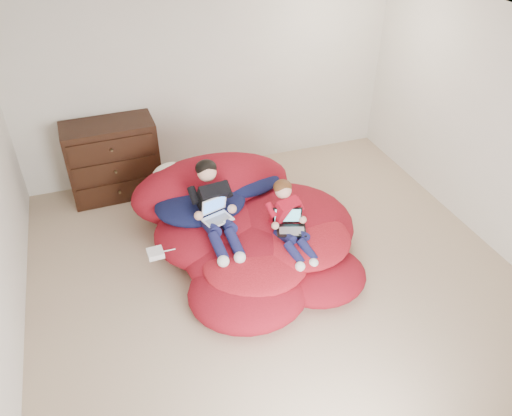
{
  "coord_description": "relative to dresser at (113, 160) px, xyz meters",
  "views": [
    {
      "loc": [
        -1.48,
        -3.57,
        3.67
      ],
      "look_at": [
        -0.11,
        0.35,
        0.7
      ],
      "focal_mm": 35.0,
      "sensor_mm": 36.0,
      "label": 1
    }
  ],
  "objects": [
    {
      "name": "laptop_black",
      "position": [
        1.58,
        -2.03,
        0.05
      ],
      "size": [
        0.35,
        0.33,
        0.22
      ],
      "color": "black",
      "rests_on": "younger_boy"
    },
    {
      "name": "room_shell",
      "position": [
        1.38,
        -2.21,
        -0.28
      ],
      "size": [
        5.1,
        5.1,
        2.77
      ],
      "color": "tan",
      "rests_on": "ground"
    },
    {
      "name": "older_boy",
      "position": [
        0.89,
        -1.62,
        0.18
      ],
      "size": [
        0.34,
        1.04,
        0.7
      ],
      "color": "black",
      "rests_on": "beanbag_pile"
    },
    {
      "name": "younger_boy",
      "position": [
        1.58,
        -2.0,
        0.11
      ],
      "size": [
        0.33,
        0.83,
        0.62
      ],
      "color": "red",
      "rests_on": "beanbag_pile"
    },
    {
      "name": "beanbag_pile",
      "position": [
        1.26,
        -1.62,
        -0.24
      ],
      "size": [
        2.41,
        2.47,
        0.91
      ],
      "color": "maroon",
      "rests_on": "ground"
    },
    {
      "name": "dresser",
      "position": [
        0.0,
        0.0,
        0.0
      ],
      "size": [
        1.12,
        0.63,
        1.0
      ],
      "color": "black",
      "rests_on": "ground"
    },
    {
      "name": "cream_pillow",
      "position": [
        0.6,
        -0.79,
        0.12
      ],
      "size": [
        0.45,
        0.29,
        0.29
      ],
      "primitive_type": "ellipsoid",
      "color": "white",
      "rests_on": "beanbag_pile"
    },
    {
      "name": "laptop_white",
      "position": [
        0.89,
        -1.7,
        0.12
      ],
      "size": [
        0.34,
        0.33,
        0.22
      ],
      "color": "white",
      "rests_on": "older_boy"
    },
    {
      "name": "power_adapter",
      "position": [
        0.2,
        -1.89,
        -0.08
      ],
      "size": [
        0.16,
        0.16,
        0.06
      ],
      "primitive_type": "cube",
      "rotation": [
        0.0,
        0.0,
        0.04
      ],
      "color": "white",
      "rests_on": "beanbag_pile"
    }
  ]
}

